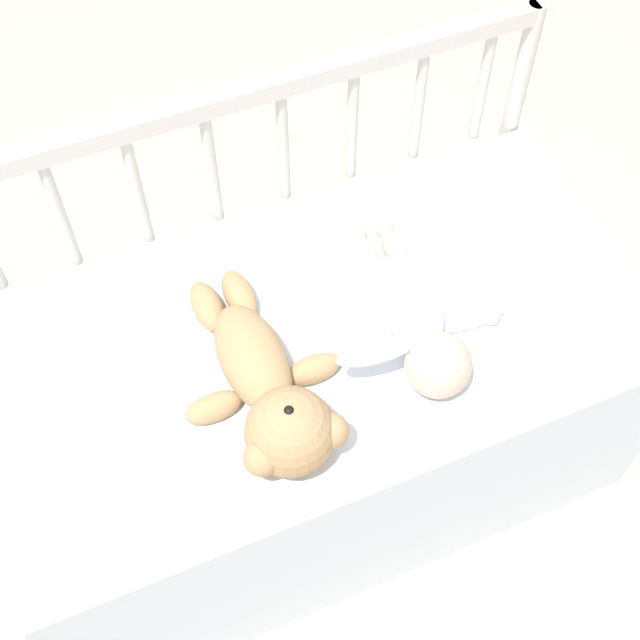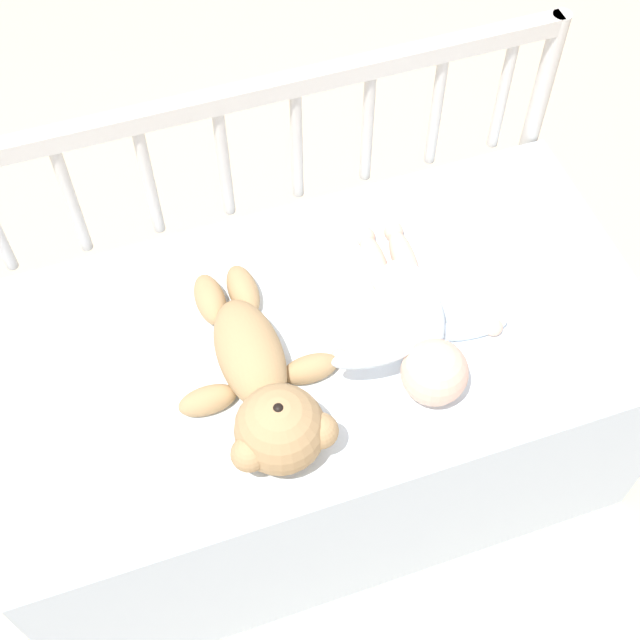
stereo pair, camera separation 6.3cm
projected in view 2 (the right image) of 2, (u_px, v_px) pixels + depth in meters
The scene contains 6 objects.
ground_plane at pixel (319, 460), 2.00m from camera, with size 12.00×12.00×0.00m, color #C6B293.
crib_mattress at pixel (319, 406), 1.79m from camera, with size 1.19×0.62×0.52m.
crib_rail at pixel (263, 181), 1.70m from camera, with size 1.19×0.04×0.82m.
blanket at pixel (330, 342), 1.56m from camera, with size 0.83×0.53×0.01m.
teddy_bear at pixel (263, 388), 1.45m from camera, with size 0.28×0.44×0.15m.
baby at pixel (415, 323), 1.53m from camera, with size 0.34×0.41×0.11m.
Camera 2 is at (-0.27, -0.81, 1.84)m, focal length 50.00 mm.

